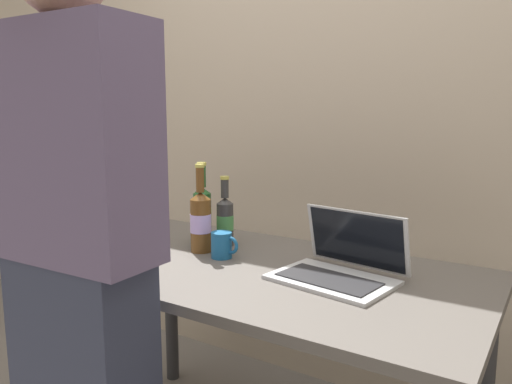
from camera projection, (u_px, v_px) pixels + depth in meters
The scene contains 8 objects.
desk at pixel (254, 295), 1.66m from camera, with size 1.49×0.79×0.77m.
laptop at pixel (341, 265), 1.52m from camera, with size 0.39×0.34×0.20m.
beer_bottle_brown at pixel (202, 213), 1.90m from camera, with size 0.07×0.07×0.32m.
beer_bottle_dark at pixel (201, 220), 1.80m from camera, with size 0.08×0.08×0.32m.
beer_bottle_green at pixel (225, 219), 1.88m from camera, with size 0.07×0.07×0.27m.
person_figure at pixel (78, 260), 1.24m from camera, with size 0.44×0.30×1.74m.
coffee_mug at pixel (222, 245), 1.73m from camera, with size 0.11×0.07×0.09m.
back_wall at pixel (346, 107), 2.19m from camera, with size 6.00×0.10×2.60m, color tan.
Camera 1 is at (0.85, -1.33, 1.27)m, focal length 34.70 mm.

